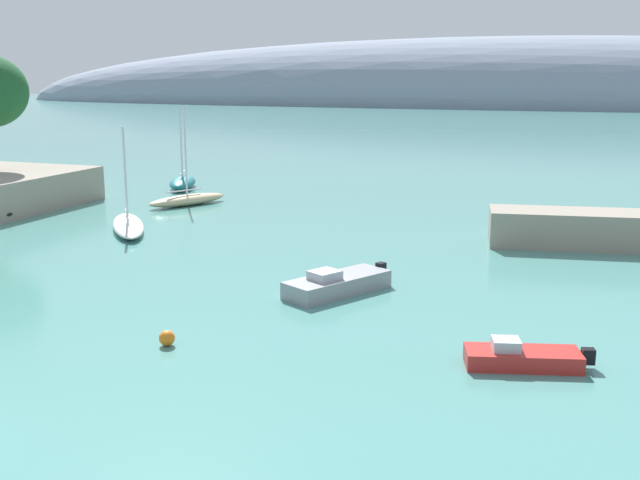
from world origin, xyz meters
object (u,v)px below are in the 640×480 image
object	(u,v)px
sailboat_sand_mid_mooring	(187,199)
mooring_buoy_orange	(167,338)
motorboat_grey_alongside_breakwater	(337,284)
motorboat_red_foreground	(522,357)
sailboat_white_end_of_line	(128,225)
sailboat_teal_outer_mooring	(183,182)

from	to	relation	value
sailboat_sand_mid_mooring	mooring_buoy_orange	distance (m)	31.63
sailboat_sand_mid_mooring	motorboat_grey_alongside_breakwater	bearing A→B (deg)	-108.32
sailboat_sand_mid_mooring	mooring_buoy_orange	size ratio (longest dim) A/B	12.67
motorboat_red_foreground	motorboat_grey_alongside_breakwater	distance (m)	11.16
sailboat_white_end_of_line	mooring_buoy_orange	world-z (taller)	sailboat_white_end_of_line
sailboat_white_end_of_line	motorboat_grey_alongside_breakwater	world-z (taller)	sailboat_white_end_of_line
sailboat_sand_mid_mooring	motorboat_red_foreground	xyz separation A→B (m)	(27.86, -25.43, -0.12)
motorboat_red_foreground	motorboat_grey_alongside_breakwater	bearing A→B (deg)	-51.01
sailboat_teal_outer_mooring	motorboat_grey_alongside_breakwater	distance (m)	35.51
sailboat_teal_outer_mooring	motorboat_grey_alongside_breakwater	xyz separation A→B (m)	(23.59, -26.55, -0.13)
sailboat_white_end_of_line	mooring_buoy_orange	bearing A→B (deg)	0.69
sailboat_teal_outer_mooring	sailboat_white_end_of_line	distance (m)	18.62
sailboat_sand_mid_mooring	sailboat_white_end_of_line	distance (m)	10.07
sailboat_teal_outer_mooring	motorboat_grey_alongside_breakwater	size ratio (longest dim) A/B	1.30
sailboat_white_end_of_line	mooring_buoy_orange	distance (m)	22.52
sailboat_sand_mid_mooring	motorboat_red_foreground	size ratio (longest dim) A/B	1.69
sailboat_sand_mid_mooring	motorboat_grey_alongside_breakwater	distance (m)	26.67
mooring_buoy_orange	sailboat_teal_outer_mooring	bearing A→B (deg)	119.14
sailboat_sand_mid_mooring	sailboat_white_end_of_line	size ratio (longest dim) A/B	0.98
sailboat_sand_mid_mooring	mooring_buoy_orange	world-z (taller)	sailboat_sand_mid_mooring
sailboat_sand_mid_mooring	motorboat_red_foreground	distance (m)	37.72
sailboat_white_end_of_line	motorboat_red_foreground	distance (m)	30.75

